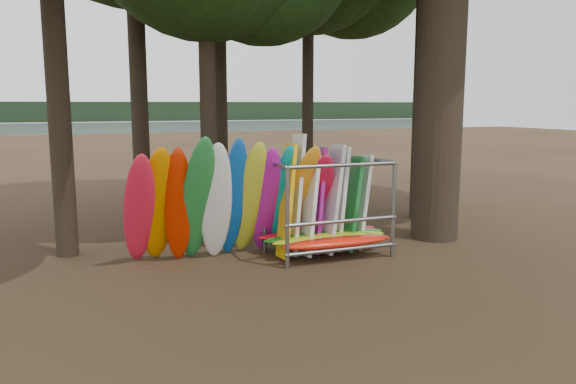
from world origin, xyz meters
name	(u,v)px	position (x,y,z in m)	size (l,w,h in m)	color
ground	(308,264)	(0.00, 0.00, 0.00)	(120.00, 120.00, 0.00)	#47331E
lake	(110,134)	(0.00, 60.00, 0.00)	(160.00, 160.00, 0.00)	gray
far_shore	(91,112)	(0.00, 110.00, 2.00)	(160.00, 4.00, 4.00)	black
kayak_row	(232,202)	(-1.42, 1.05, 1.33)	(4.96, 1.89, 3.01)	red
storage_rack	(327,211)	(0.75, 0.58, 1.05)	(3.15, 1.58, 2.87)	slate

